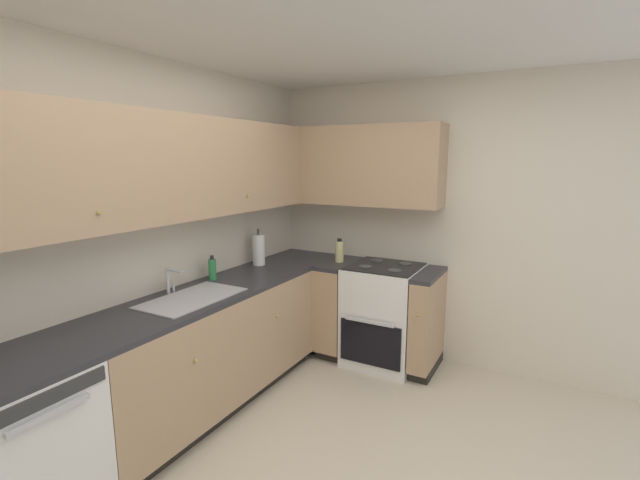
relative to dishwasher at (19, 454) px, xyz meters
The scene contains 15 objects.
wall_back 1.26m from the dishwasher, 20.27° to the left, with size 4.18×0.05×2.52m, color beige.
wall_right 3.37m from the dishwasher, 25.50° to the right, with size 0.05×3.51×2.52m, color beige.
dishwasher is the anchor object (origin of this frame).
lower_cabinets_back 1.31m from the dishwasher, ahead, with size 2.02×0.62×0.86m.
countertop_back 1.39m from the dishwasher, ahead, with size 3.22×0.60×0.04m, color #2D2D33.
lower_cabinets_right 2.73m from the dishwasher, 16.19° to the right, with size 0.62×1.06×0.86m.
countertop_right 2.77m from the dishwasher, 16.21° to the right, with size 0.60×1.06×0.03m.
oven_range 2.78m from the dishwasher, 18.30° to the right, with size 0.68×0.62×1.04m.
upper_cabinets_back 1.78m from the dishwasher, ahead, with size 2.90×0.34×0.71m.
upper_cabinets_right 3.12m from the dishwasher, 10.35° to the right, with size 0.32×1.61×0.71m.
sink 1.22m from the dishwasher, ahead, with size 0.71×0.40×0.10m.
faucet 1.30m from the dishwasher, ahead, with size 0.07×0.16×0.19m.
soap_bottle 1.68m from the dishwasher, ahead, with size 0.06×0.06×0.20m.
paper_towel_roll 2.25m from the dishwasher, ahead, with size 0.11×0.11×0.34m.
oil_bottle 2.72m from the dishwasher, ahead, with size 0.08×0.08×0.22m.
Camera 1 is at (-1.84, -0.78, 1.83)m, focal length 24.57 mm.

